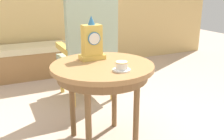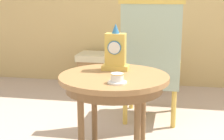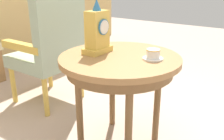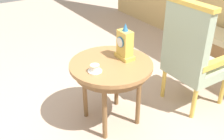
{
  "view_description": "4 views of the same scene",
  "coord_description": "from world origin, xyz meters",
  "px_view_note": "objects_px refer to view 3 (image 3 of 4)",
  "views": [
    {
      "loc": [
        -0.66,
        -1.61,
        1.17
      ],
      "look_at": [
        0.11,
        0.03,
        0.6
      ],
      "focal_mm": 41.9,
      "sensor_mm": 36.0,
      "label": 1
    },
    {
      "loc": [
        0.45,
        -2.09,
        1.19
      ],
      "look_at": [
        0.03,
        0.14,
        0.66
      ],
      "focal_mm": 53.18,
      "sensor_mm": 36.0,
      "label": 2
    },
    {
      "loc": [
        -1.2,
        -0.74,
        1.1
      ],
      "look_at": [
        0.12,
        0.17,
        0.51
      ],
      "focal_mm": 40.39,
      "sensor_mm": 36.0,
      "label": 3
    },
    {
      "loc": [
        1.82,
        -1.06,
        1.76
      ],
      "look_at": [
        -0.03,
        0.14,
        0.51
      ],
      "focal_mm": 42.66,
      "sensor_mm": 36.0,
      "label": 4
    }
  ],
  "objects_px": {
    "teacup_left": "(153,55)",
    "mantel_clock": "(97,32)",
    "side_table": "(120,67)",
    "armchair": "(52,40)"
  },
  "relations": [
    {
      "from": "teacup_left",
      "to": "mantel_clock",
      "type": "xyz_separation_m",
      "value": [
        -0.07,
        0.36,
        0.11
      ]
    },
    {
      "from": "teacup_left",
      "to": "mantel_clock",
      "type": "relative_size",
      "value": 0.36
    },
    {
      "from": "teacup_left",
      "to": "side_table",
      "type": "bearing_deg",
      "value": 105.78
    },
    {
      "from": "side_table",
      "to": "teacup_left",
      "type": "relative_size",
      "value": 6.18
    },
    {
      "from": "mantel_clock",
      "to": "armchair",
      "type": "xyz_separation_m",
      "value": [
        0.21,
        0.67,
        -0.19
      ]
    },
    {
      "from": "teacup_left",
      "to": "mantel_clock",
      "type": "height_order",
      "value": "mantel_clock"
    },
    {
      "from": "teacup_left",
      "to": "mantel_clock",
      "type": "distance_m",
      "value": 0.38
    },
    {
      "from": "side_table",
      "to": "armchair",
      "type": "xyz_separation_m",
      "value": [
        0.2,
        0.83,
        0.02
      ]
    },
    {
      "from": "mantel_clock",
      "to": "armchair",
      "type": "relative_size",
      "value": 0.29
    },
    {
      "from": "teacup_left",
      "to": "armchair",
      "type": "height_order",
      "value": "armchair"
    }
  ]
}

